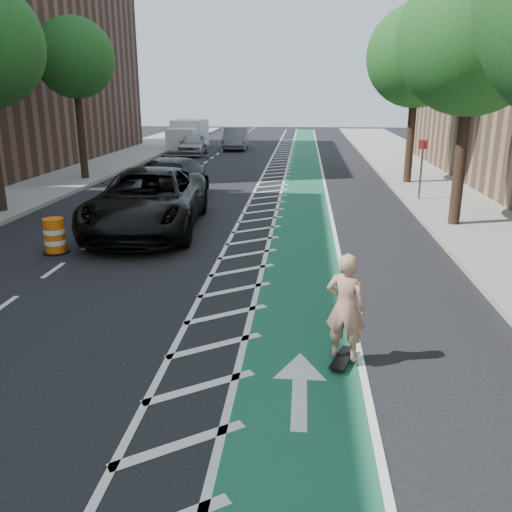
# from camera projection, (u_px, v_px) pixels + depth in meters

# --- Properties ---
(ground) EXTENTS (120.00, 120.00, 0.00)m
(ground) POSITION_uv_depth(u_px,v_px,m) (153.00, 312.00, 10.97)
(ground) COLOR black
(ground) RESTS_ON ground
(bike_lane) EXTENTS (2.00, 90.00, 0.01)m
(bike_lane) POSITION_uv_depth(u_px,v_px,m) (303.00, 211.00, 20.25)
(bike_lane) COLOR #1C6243
(bike_lane) RESTS_ON ground
(buffer_strip) EXTENTS (1.40, 90.00, 0.01)m
(buffer_strip) POSITION_uv_depth(u_px,v_px,m) (263.00, 210.00, 20.37)
(buffer_strip) COLOR silver
(buffer_strip) RESTS_ON ground
(sidewalk_right) EXTENTS (5.00, 90.00, 0.15)m
(sidewalk_right) POSITION_uv_depth(u_px,v_px,m) (483.00, 212.00, 19.68)
(sidewalk_right) COLOR gray
(sidewalk_right) RESTS_ON ground
(curb_right) EXTENTS (0.12, 90.00, 0.16)m
(curb_right) POSITION_uv_depth(u_px,v_px,m) (414.00, 211.00, 19.88)
(curb_right) COLOR gray
(curb_right) RESTS_ON ground
(curb_left) EXTENTS (0.12, 90.00, 0.16)m
(curb_left) POSITION_uv_depth(u_px,v_px,m) (45.00, 204.00, 21.07)
(curb_left) COLOR gray
(curb_left) RESTS_ON ground
(tree_r_c) EXTENTS (4.20, 4.20, 7.90)m
(tree_r_c) POSITION_uv_depth(u_px,v_px,m) (472.00, 40.00, 16.25)
(tree_r_c) COLOR #382619
(tree_r_c) RESTS_ON ground
(tree_r_d) EXTENTS (4.20, 4.20, 7.90)m
(tree_r_d) POSITION_uv_depth(u_px,v_px,m) (419.00, 56.00, 23.87)
(tree_r_d) COLOR #382619
(tree_r_d) RESTS_ON ground
(tree_l_d) EXTENTS (4.20, 4.20, 7.90)m
(tree_l_d) POSITION_uv_depth(u_px,v_px,m) (73.00, 58.00, 25.20)
(tree_l_d) COLOR #382619
(tree_l_d) RESTS_ON ground
(sign_post) EXTENTS (0.35, 0.08, 2.47)m
(sign_post) POSITION_uv_depth(u_px,v_px,m) (421.00, 169.00, 21.37)
(sign_post) COLOR #4C4C4C
(sign_post) RESTS_ON ground
(skateboard) EXTENTS (0.50, 0.88, 0.11)m
(skateboard) POSITION_uv_depth(u_px,v_px,m) (343.00, 358.00, 8.88)
(skateboard) COLOR black
(skateboard) RESTS_ON ground
(skateboarder) EXTENTS (0.75, 0.61, 1.78)m
(skateboarder) POSITION_uv_depth(u_px,v_px,m) (346.00, 307.00, 8.62)
(skateboarder) COLOR tan
(skateboarder) RESTS_ON skateboard
(suv_near) EXTENTS (3.72, 7.17, 1.93)m
(suv_near) POSITION_uv_depth(u_px,v_px,m) (148.00, 200.00, 17.20)
(suv_near) COLOR black
(suv_near) RESTS_ON ground
(suv_far) EXTENTS (2.79, 6.08, 1.72)m
(suv_far) POSITION_uv_depth(u_px,v_px,m) (167.00, 182.00, 21.30)
(suv_far) COLOR black
(suv_far) RESTS_ON ground
(car_silver) EXTENTS (2.00, 4.39, 1.46)m
(car_silver) POSITION_uv_depth(u_px,v_px,m) (193.00, 144.00, 37.79)
(car_silver) COLOR gray
(car_silver) RESTS_ON ground
(car_grey) EXTENTS (1.96, 5.01, 1.63)m
(car_grey) POSITION_uv_depth(u_px,v_px,m) (236.00, 138.00, 41.62)
(car_grey) COLOR slate
(car_grey) RESTS_ON ground
(box_truck) EXTENTS (2.46, 5.19, 2.13)m
(box_truck) POSITION_uv_depth(u_px,v_px,m) (188.00, 135.00, 42.61)
(box_truck) COLOR silver
(box_truck) RESTS_ON ground
(barrel_a) EXTENTS (0.72, 0.72, 0.98)m
(barrel_a) POSITION_uv_depth(u_px,v_px,m) (55.00, 237.00, 14.87)
(barrel_a) COLOR #DB610B
(barrel_a) RESTS_ON ground
(barrel_b) EXTENTS (0.67, 0.67, 0.91)m
(barrel_b) POSITION_uv_depth(u_px,v_px,m) (175.00, 199.00, 20.20)
(barrel_b) COLOR #FC500D
(barrel_b) RESTS_ON ground
(barrel_c) EXTENTS (0.62, 0.62, 0.85)m
(barrel_c) POSITION_uv_depth(u_px,v_px,m) (194.00, 174.00, 26.48)
(barrel_c) COLOR #E9430C
(barrel_c) RESTS_ON ground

